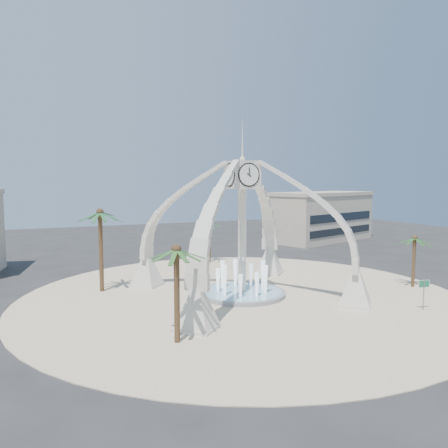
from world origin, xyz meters
name	(u,v)px	position (x,y,z in m)	size (l,w,h in m)	color
ground	(242,296)	(0.00, 0.00, 0.00)	(140.00, 140.00, 0.00)	#282828
plaza	(242,295)	(0.00, 0.00, 0.03)	(40.00, 40.00, 0.06)	beige
clock_tower	(242,226)	(0.00, 0.00, 6.49)	(17.94, 17.94, 16.30)	silver
fountain	(242,293)	(0.00, 0.00, 0.29)	(8.00, 8.00, 3.62)	gray
building_ne	(322,216)	(30.00, 28.00, 4.31)	(21.87, 14.17, 8.60)	#C5B39A
palm_east	(415,239)	(16.90, -4.14, 4.86)	(3.87, 3.87, 5.59)	brown
palm_west	(100,214)	(-11.51, 6.78, 7.48)	(4.62, 4.62, 8.43)	brown
palm_north	(209,222)	(3.58, 16.48, 5.24)	(4.04, 4.04, 5.96)	brown
palm_south	(176,251)	(-9.12, -8.82, 6.07)	(4.22, 4.22, 6.93)	brown
street_sign	(424,288)	(11.33, -10.27, 1.90)	(0.96, 0.25, 2.66)	slate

